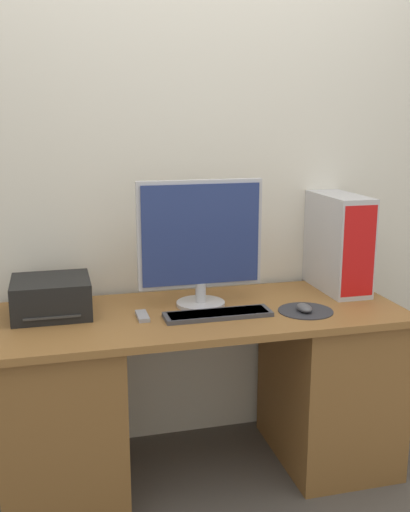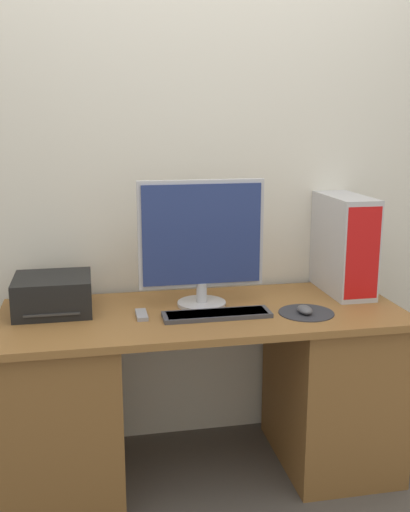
# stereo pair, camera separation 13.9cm
# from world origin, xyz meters

# --- Properties ---
(wall_back) EXTENTS (6.40, 0.05, 2.70)m
(wall_back) POSITION_xyz_m (0.00, 0.72, 1.35)
(wall_back) COLOR silver
(wall_back) RESTS_ON ground_plane
(desk) EXTENTS (1.68, 0.66, 0.75)m
(desk) POSITION_xyz_m (0.00, 0.33, 0.39)
(desk) COLOR brown
(desk) RESTS_ON ground_plane
(monitor) EXTENTS (0.53, 0.21, 0.54)m
(monitor) POSITION_xyz_m (0.01, 0.41, 1.04)
(monitor) COLOR #B7B7BC
(monitor) RESTS_ON desk
(keyboard) EXTENTS (0.44, 0.12, 0.02)m
(keyboard) POSITION_xyz_m (0.04, 0.25, 0.76)
(keyboard) COLOR #3D3D42
(keyboard) RESTS_ON desk
(mousepad) EXTENTS (0.23, 0.23, 0.00)m
(mousepad) POSITION_xyz_m (0.41, 0.22, 0.75)
(mousepad) COLOR #2D2D33
(mousepad) RESTS_ON desk
(mouse) EXTENTS (0.06, 0.09, 0.03)m
(mouse) POSITION_xyz_m (0.40, 0.21, 0.77)
(mouse) COLOR #4C4C51
(mouse) RESTS_ON mousepad
(computer_tower) EXTENTS (0.17, 0.40, 0.45)m
(computer_tower) POSITION_xyz_m (0.69, 0.49, 0.97)
(computer_tower) COLOR #B2B2B7
(computer_tower) RESTS_ON desk
(printer) EXTENTS (0.31, 0.29, 0.15)m
(printer) POSITION_xyz_m (-0.61, 0.44, 0.83)
(printer) COLOR black
(printer) RESTS_ON desk
(remote_control) EXTENTS (0.04, 0.13, 0.02)m
(remote_control) POSITION_xyz_m (-0.26, 0.31, 0.76)
(remote_control) COLOR gray
(remote_control) RESTS_ON desk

